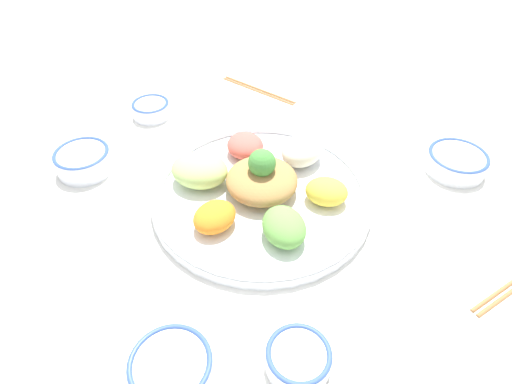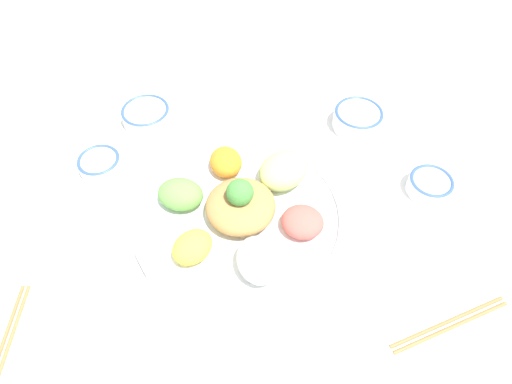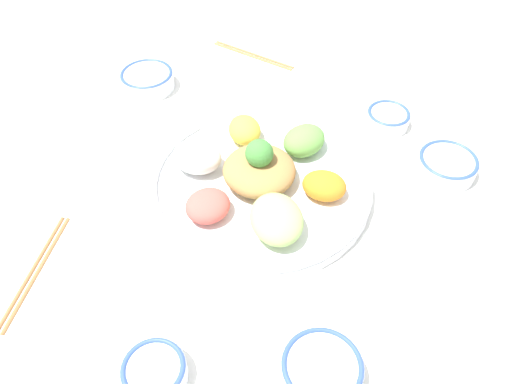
% 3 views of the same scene
% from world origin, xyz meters
% --- Properties ---
extents(ground_plane, '(2.40, 2.40, 0.00)m').
position_xyz_m(ground_plane, '(0.00, 0.00, 0.00)').
color(ground_plane, white).
extents(salad_platter, '(0.40, 0.40, 0.11)m').
position_xyz_m(salad_platter, '(-0.01, -0.03, 0.03)').
color(salad_platter, white).
rests_on(salad_platter, ground_plane).
extents(sauce_bowl_red, '(0.09, 0.09, 0.03)m').
position_xyz_m(sauce_bowl_red, '(-0.33, -0.06, 0.02)').
color(sauce_bowl_red, white).
rests_on(sauce_bowl_red, ground_plane).
extents(rice_bowl_blue, '(0.12, 0.12, 0.04)m').
position_xyz_m(rice_bowl_blue, '(0.06, -0.42, 0.02)').
color(rice_bowl_blue, white).
rests_on(rice_bowl_blue, ground_plane).
extents(sauce_bowl_dark, '(0.11, 0.11, 0.04)m').
position_xyz_m(sauce_bowl_dark, '(-0.34, 0.10, 0.02)').
color(sauce_bowl_dark, white).
rests_on(sauce_bowl_dark, ground_plane).
extents(rice_bowl_plain, '(0.09, 0.09, 0.04)m').
position_xyz_m(rice_bowl_plain, '(0.28, 0.22, 0.02)').
color(rice_bowl_plain, white).
rests_on(rice_bowl_plain, ground_plane).
extents(sauce_bowl_far, '(0.11, 0.11, 0.05)m').
position_xyz_m(sauce_bowl_far, '(0.08, 0.32, 0.03)').
color(sauce_bowl_far, white).
rests_on(sauce_bowl_far, ground_plane).
extents(chopsticks_pair_near, '(0.15, 0.18, 0.01)m').
position_xyz_m(chopsticks_pair_near, '(0.39, -0.04, 0.00)').
color(chopsticks_pair_near, '#9E6B3D').
rests_on(chopsticks_pair_near, ground_plane).
extents(serving_spoon_main, '(0.09, 0.13, 0.01)m').
position_xyz_m(serving_spoon_main, '(0.22, -0.34, 0.00)').
color(serving_spoon_main, silver).
rests_on(serving_spoon_main, ground_plane).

